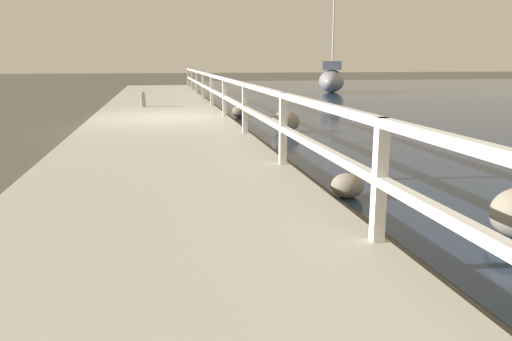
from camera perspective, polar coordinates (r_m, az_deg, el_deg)
ground_plane at (r=13.51m, az=-10.83°, el=4.83°), size 120.00×120.00×0.00m
dock_walkway at (r=13.49m, az=-10.86°, el=5.40°), size 3.63×36.00×0.27m
railing at (r=13.53m, az=-3.63°, el=9.19°), size 0.10×32.50×1.03m
boulder_upstream at (r=12.39m, az=3.37°, el=5.60°), size 0.70×0.63×0.53m
boulder_water_edge at (r=15.69m, az=-1.84°, el=6.77°), size 0.50×0.45×0.37m
boulder_near_dock at (r=6.55m, az=10.40°, el=-1.70°), size 0.43×0.39×0.32m
mooring_bollard at (r=16.78m, az=-12.82°, el=7.96°), size 0.18×0.18×0.49m
sailboat_gray at (r=28.55m, az=8.65°, el=10.27°), size 2.49×3.47×5.92m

